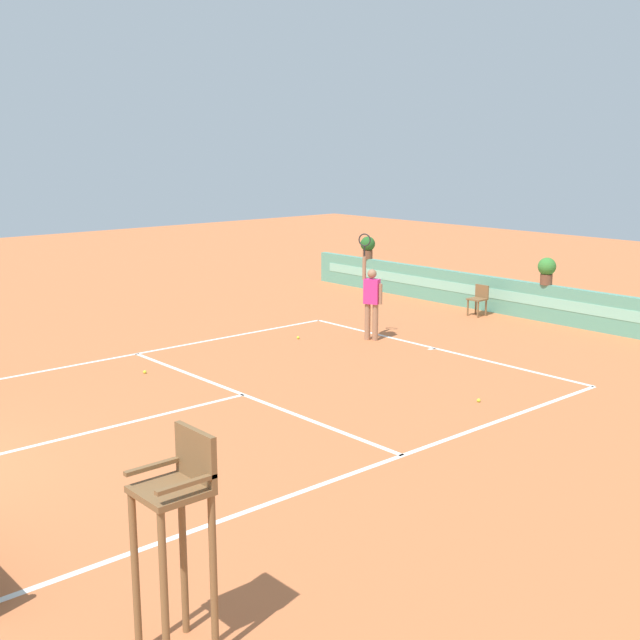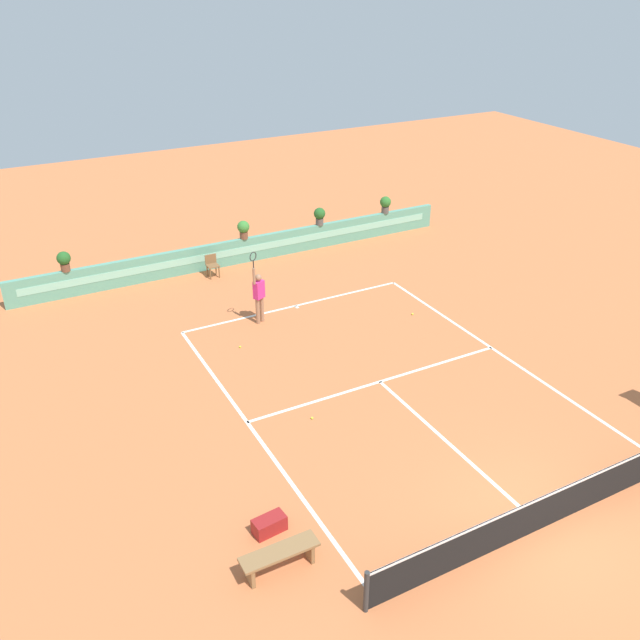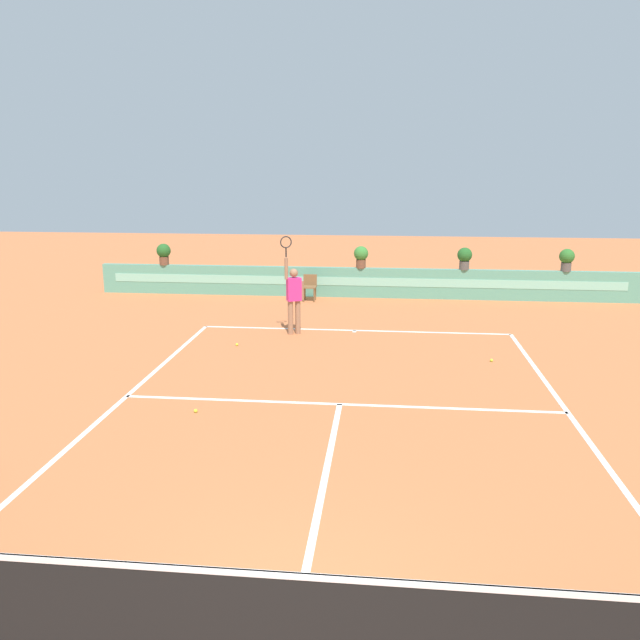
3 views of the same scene
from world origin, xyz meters
TOP-DOWN VIEW (x-y plane):
  - ground_plane at (0.00, 6.00)m, footprint 60.00×60.00m
  - court_lines at (0.00, 6.72)m, footprint 8.32×11.94m
  - net at (0.00, 0.00)m, footprint 8.92×0.10m
  - back_wall_barrier at (0.00, 16.39)m, footprint 18.00×0.21m
  - ball_kid_chair at (-1.67, 15.66)m, footprint 0.44×0.44m
  - bench_courtside at (-5.40, 1.62)m, footprint 1.60×0.44m
  - gear_bag at (-5.16, 2.64)m, footprint 0.73×0.43m
  - tennis_player at (-1.57, 11.36)m, footprint 0.57×0.35m
  - tennis_ball_near_baseline at (-2.55, 5.73)m, footprint 0.07×0.07m
  - tennis_ball_mid_court at (-2.81, 10.09)m, footprint 0.07×0.07m
  - tennis_ball_by_sideline at (3.22, 9.39)m, footprint 0.07×0.07m
  - potted_plant_far_left at (-6.81, 16.39)m, footprint 0.48×0.48m
  - potted_plant_centre at (-0.03, 16.39)m, footprint 0.48×0.48m
  - potted_plant_right at (3.36, 16.39)m, footprint 0.48×0.48m
  - potted_plant_far_right at (6.59, 16.39)m, footprint 0.48×0.48m

SIDE VIEW (x-z plane):
  - ground_plane at x=0.00m, z-range 0.00..0.00m
  - court_lines at x=0.00m, z-range 0.00..0.01m
  - tennis_ball_near_baseline at x=-2.55m, z-range 0.00..0.07m
  - tennis_ball_mid_court at x=-2.81m, z-range 0.00..0.07m
  - tennis_ball_by_sideline at x=3.22m, z-range 0.00..0.07m
  - gear_bag at x=-5.16m, z-range 0.00..0.36m
  - bench_courtside at x=-5.40m, z-range 0.12..0.63m
  - ball_kid_chair at x=-1.67m, z-range 0.05..0.90m
  - back_wall_barrier at x=0.00m, z-range 0.00..1.00m
  - net at x=0.00m, z-range 0.01..1.01m
  - tennis_player at x=-1.57m, z-range -0.24..2.34m
  - potted_plant_far_left at x=-6.81m, z-range 1.05..1.78m
  - potted_plant_centre at x=-0.03m, z-range 1.05..1.78m
  - potted_plant_right at x=3.36m, z-range 1.05..1.78m
  - potted_plant_far_right at x=6.59m, z-range 1.05..1.78m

